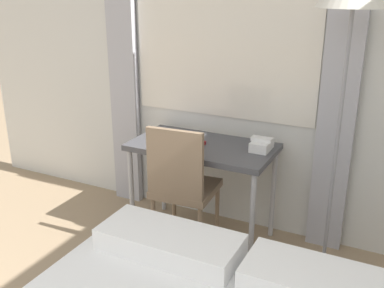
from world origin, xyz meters
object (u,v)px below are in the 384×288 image
Objects in this scene: desk at (203,154)px; book at (184,143)px; telephone at (262,145)px; desk_chair at (182,183)px; standing_lamp at (353,2)px.

book is at bearing -153.51° from desk.
desk is at bearing -169.04° from telephone.
book is (-0.52, -0.14, -0.02)m from telephone.
book is (-0.12, -0.06, 0.08)m from desk.
desk is 1.07× the size of desk_chair.
desk is 0.15m from book.
standing_lamp is (0.90, -0.06, 1.04)m from desk.
standing_lamp is 7.05× the size of book.
standing_lamp is at bearing -3.98° from desk.
desk_chair is 1.50m from standing_lamp.
desk_chair is 5.13× the size of telephone.
standing_lamp is 1.07m from telephone.
desk_chair is at bearing -167.50° from standing_lamp.
book is (-0.09, 0.21, 0.20)m from desk_chair.
desk is 0.52× the size of standing_lamp.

